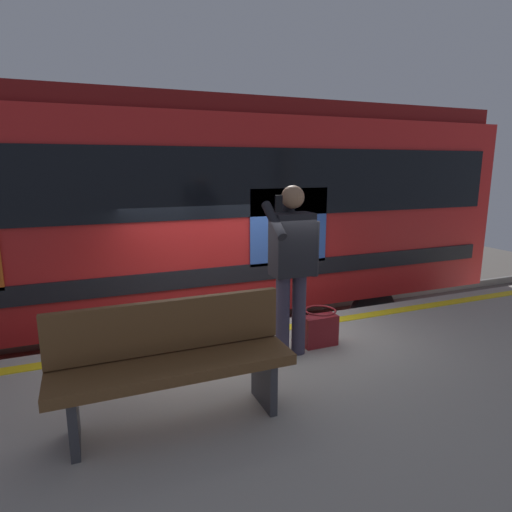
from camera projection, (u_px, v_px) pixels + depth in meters
The scene contains 8 objects.
ground_plane at pixel (239, 409), 5.40m from camera, with size 24.78×24.78×0.00m, color #4C4742.
safety_line at pixel (247, 334), 4.89m from camera, with size 16.09×0.16×0.01m, color yellow.
track_rail_near at pixel (206, 354), 6.78m from camera, with size 21.34×0.08×0.16m, color slate.
track_rail_far at pixel (185, 324), 8.08m from camera, with size 21.34×0.08×0.16m, color slate.
train_carriage at pixel (124, 205), 6.56m from camera, with size 11.71×3.10×3.74m.
passenger at pixel (292, 258), 4.18m from camera, with size 0.57×0.55×1.70m.
handbag at pixel (320, 329), 4.56m from camera, with size 0.37×0.33×0.40m.
bench at pixel (173, 358), 3.16m from camera, with size 1.75×0.44×0.90m.
Camera 1 is at (1.64, 4.60, 3.00)m, focal length 30.19 mm.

